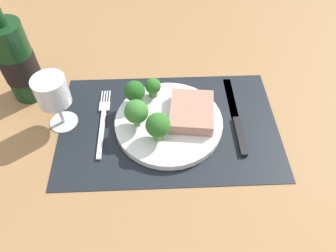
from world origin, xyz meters
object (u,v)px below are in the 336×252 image
at_px(knife, 236,120).
at_px(wine_bottle, 17,61).
at_px(fork, 103,121).
at_px(steak, 192,112).
at_px(plate, 169,123).
at_px(wine_glass, 53,94).

xyz_separation_m(knife, wine_bottle, (-0.47, 0.11, 0.09)).
relative_size(fork, wine_bottle, 0.68).
bearing_deg(steak, wine_bottle, 164.25).
xyz_separation_m(plate, steak, (0.05, 0.01, 0.02)).
bearing_deg(wine_glass, fork, -3.56).
relative_size(wine_bottle, wine_glass, 2.20).
bearing_deg(fork, wine_glass, 177.45).
xyz_separation_m(fork, knife, (0.29, -0.01, 0.00)).
height_order(steak, wine_glass, wine_glass).
xyz_separation_m(plate, wine_bottle, (-0.32, 0.12, 0.09)).
distance_m(steak, wine_glass, 0.29).
bearing_deg(fork, plate, -4.60).
height_order(plate, knife, plate).
bearing_deg(steak, fork, 178.88).
xyz_separation_m(plate, wine_glass, (-0.23, 0.02, 0.08)).
xyz_separation_m(plate, knife, (0.15, 0.01, -0.00)).
distance_m(plate, wine_bottle, 0.35).
xyz_separation_m(fork, wine_glass, (-0.09, 0.01, 0.08)).
distance_m(plate, knife, 0.15).
distance_m(fork, knife, 0.29).
distance_m(plate, steak, 0.06).
relative_size(knife, wine_glass, 1.80).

